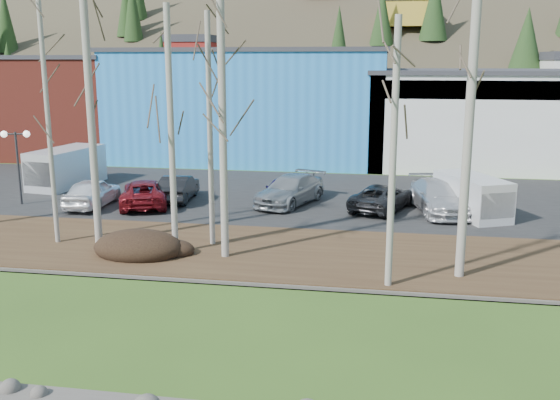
% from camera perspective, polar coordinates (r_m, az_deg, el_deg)
% --- Properties ---
extents(river, '(80.00, 8.00, 0.90)m').
position_cam_1_polar(river, '(17.85, -4.81, -12.01)').
color(river, black).
rests_on(river, ground).
extents(far_bank_rocks, '(80.00, 0.80, 0.46)m').
position_cam_1_polar(far_bank_rocks, '(21.54, -2.06, -7.54)').
color(far_bank_rocks, '#47423D').
rests_on(far_bank_rocks, ground).
extents(far_bank, '(80.00, 7.00, 0.15)m').
position_cam_1_polar(far_bank, '(24.49, -0.54, -4.84)').
color(far_bank, '#382616').
rests_on(far_bank, ground).
extents(parking_lot, '(80.00, 14.00, 0.14)m').
position_cam_1_polar(parking_lot, '(34.54, 2.57, 0.32)').
color(parking_lot, black).
rests_on(parking_lot, ground).
extents(building_brick, '(16.32, 12.24, 7.80)m').
position_cam_1_polar(building_brick, '(55.33, -21.13, 8.15)').
color(building_brick, maroon).
rests_on(building_brick, ground).
extents(building_blue, '(20.40, 12.24, 8.30)m').
position_cam_1_polar(building_blue, '(48.67, -2.38, 8.77)').
color(building_blue, '#267BCD').
rests_on(building_blue, ground).
extents(building_white, '(18.36, 12.24, 6.80)m').
position_cam_1_polar(building_white, '(48.27, 19.19, 7.17)').
color(building_white, silver).
rests_on(building_white, ground).
extents(dirt_mound, '(3.51, 2.48, 0.69)m').
position_cam_1_polar(dirt_mound, '(24.59, -12.81, -4.07)').
color(dirt_mound, black).
rests_on(dirt_mound, far_bank).
extents(birch_1, '(0.19, 0.19, 10.41)m').
position_cam_1_polar(birch_1, '(26.35, -20.48, 7.34)').
color(birch_1, '#AAA298').
rests_on(birch_1, far_bank).
extents(birch_2, '(0.30, 0.30, 9.95)m').
position_cam_1_polar(birch_2, '(25.70, -16.88, 6.95)').
color(birch_2, '#AAA298').
rests_on(birch_2, far_bank).
extents(birch_3, '(0.24, 0.24, 9.30)m').
position_cam_1_polar(birch_3, '(23.69, -9.92, 6.08)').
color(birch_3, '#AAA298').
rests_on(birch_3, far_bank).
extents(birch_4, '(0.29, 0.29, 10.08)m').
position_cam_1_polar(birch_4, '(22.91, -5.26, 6.98)').
color(birch_4, '#AAA298').
rests_on(birch_4, far_bank).
extents(birch_5, '(0.22, 0.22, 9.12)m').
position_cam_1_polar(birch_5, '(24.68, -6.42, 6.24)').
color(birch_5, '#AAA298').
rests_on(birch_5, far_bank).
extents(birch_6, '(0.22, 0.22, 8.64)m').
position_cam_1_polar(birch_6, '(20.12, 10.30, 3.98)').
color(birch_6, '#AAA298').
rests_on(birch_6, far_bank).
extents(birch_7, '(0.31, 0.31, 9.73)m').
position_cam_1_polar(birch_7, '(21.53, 16.83, 5.66)').
color(birch_7, '#AAA298').
rests_on(birch_7, far_bank).
extents(street_lamp, '(1.43, 0.59, 3.82)m').
position_cam_1_polar(street_lamp, '(34.54, -22.96, 4.51)').
color(street_lamp, '#262628').
rests_on(street_lamp, parking_lot).
extents(car_0, '(1.92, 4.37, 1.46)m').
position_cam_1_polar(car_0, '(33.15, -16.79, 0.69)').
color(car_0, white).
rests_on(car_0, parking_lot).
extents(car_1, '(1.85, 4.28, 1.37)m').
position_cam_1_polar(car_1, '(33.51, -9.29, 1.11)').
color(car_1, black).
rests_on(car_1, parking_lot).
extents(car_2, '(3.68, 5.34, 1.36)m').
position_cam_1_polar(car_2, '(32.64, -12.25, 0.66)').
color(car_2, maroon).
rests_on(car_2, parking_lot).
extents(car_3, '(3.64, 5.47, 1.47)m').
position_cam_1_polar(car_3, '(32.28, 0.94, 0.92)').
color(car_3, gray).
rests_on(car_3, parking_lot).
extents(car_4, '(2.73, 4.51, 1.44)m').
position_cam_1_polar(car_4, '(32.33, 0.44, 0.91)').
color(car_4, '#180E48').
rests_on(car_4, parking_lot).
extents(car_5, '(3.59, 5.09, 1.29)m').
position_cam_1_polar(car_5, '(31.40, 9.34, 0.25)').
color(car_5, '#2A2B2D').
rests_on(car_5, parking_lot).
extents(car_6, '(3.18, 5.67, 1.55)m').
position_cam_1_polar(car_6, '(31.48, 14.32, 0.30)').
color(car_6, '#BABABC').
rests_on(car_6, parking_lot).
extents(van_white, '(3.46, 4.71, 1.90)m').
position_cam_1_polar(van_white, '(31.06, 17.30, 0.29)').
color(van_white, white).
rests_on(van_white, parking_lot).
extents(van_grey, '(2.83, 5.34, 2.22)m').
position_cam_1_polar(van_grey, '(38.89, -19.12, 2.80)').
color(van_grey, silver).
rests_on(van_grey, parking_lot).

